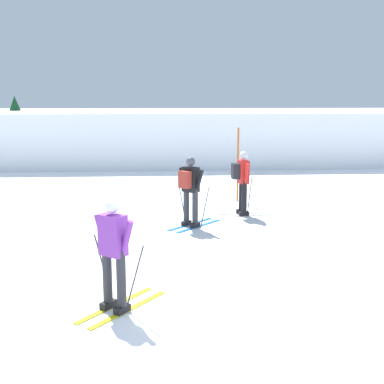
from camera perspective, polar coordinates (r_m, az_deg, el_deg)
The scene contains 7 objects.
ground_plane at distance 7.84m, azimuth -2.13°, elevation -12.51°, with size 120.00×120.00×0.00m, color white.
far_snow_ridge at distance 25.37m, azimuth -3.13°, elevation 6.66°, with size 80.00×9.03×2.40m, color white.
skier_red at distance 13.09m, azimuth 5.83°, elevation 1.41°, with size 1.63×1.00×1.71m.
skier_purple at distance 7.28m, azimuth -9.00°, elevation -6.82°, with size 1.29×1.48×1.71m.
skier_black at distance 11.82m, azimuth -0.22°, elevation 0.43°, with size 1.38×1.41×1.71m.
trail_marker_pole at distance 14.84m, azimuth 5.31°, elevation 3.14°, with size 0.06×0.06×2.21m, color #C65614.
conifer_far_left at distance 26.49m, azimuth -19.65°, elevation 7.68°, with size 1.93×1.93×3.13m.
Camera 1 is at (-0.15, -7.19, 3.13)m, focal length 46.24 mm.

